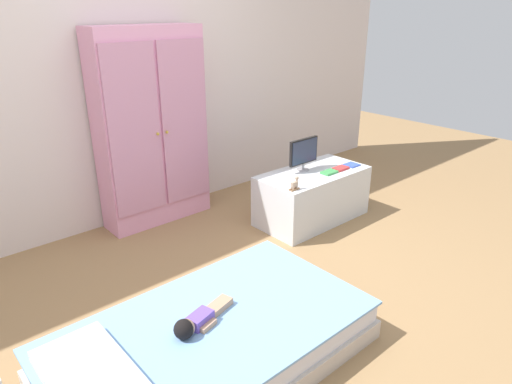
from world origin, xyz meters
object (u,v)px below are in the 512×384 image
tv_monitor (304,152)px  book_red (341,168)px  tv_stand (312,196)px  book_blue (352,165)px  wardrobe (152,129)px  rocking_horse_toy (295,184)px  bed (212,343)px  doll (194,323)px  book_green (329,172)px

tv_monitor → book_red: size_ratio=2.26×
tv_stand → book_blue: (0.36, -0.11, 0.22)m
wardrobe → rocking_horse_toy: 1.22m
wardrobe → book_blue: 1.68m
tv_monitor → rocking_horse_toy: (-0.36, -0.25, -0.11)m
bed → doll: bearing=164.7°
wardrobe → tv_stand: bearing=-42.2°
tv_stand → book_red: bearing=-26.7°
bed → rocking_horse_toy: (1.23, 0.64, 0.36)m
book_blue → book_green: bearing=180.0°
book_green → doll: bearing=-159.2°
rocking_horse_toy → book_blue: 0.76m
bed → book_green: bearing=22.4°
bed → tv_monitor: 1.88m
wardrobe → rocking_horse_toy: bearing=-61.4°
doll → book_green: bearing=20.8°
wardrobe → bed: bearing=-111.7°
bed → book_red: bearing=20.8°
bed → book_red: book_red is taller
doll → tv_monitor: size_ratio=1.29×
tv_stand → book_red: (0.22, -0.11, 0.22)m
tv_monitor → book_blue: tv_monitor is taller
book_blue → book_red: bearing=180.0°
bed → doll: 0.18m
tv_stand → book_green: book_green is taller
tv_stand → book_red: 0.33m
doll → book_green: book_green is taller
tv_stand → tv_monitor: (-0.04, 0.08, 0.37)m
wardrobe → tv_monitor: wardrobe is taller
doll → book_blue: bearing=18.1°
tv_monitor → rocking_horse_toy: tv_monitor is taller
bed → book_blue: bearing=19.4°
tv_stand → book_blue: 0.44m
bed → book_blue: 2.13m
book_red → doll: bearing=-160.7°
wardrobe → tv_stand: wardrobe is taller
doll → rocking_horse_toy: (1.32, 0.61, 0.20)m
wardrobe → book_green: 1.46m
tv_stand → rocking_horse_toy: rocking_horse_toy is taller
tv_stand → book_red: size_ratio=7.04×
bed → book_blue: size_ratio=13.94×
tv_stand → book_blue: size_ratio=8.21×
rocking_horse_toy → book_green: rocking_horse_toy is taller
book_red → tv_stand: bearing=153.3°
rocking_horse_toy → book_red: 0.61m
rocking_horse_toy → book_blue: size_ratio=0.89×
book_red → book_blue: book_red is taller
book_green → book_blue: 0.29m
doll → book_green: (1.78, 0.68, 0.16)m
tv_monitor → rocking_horse_toy: bearing=-144.6°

